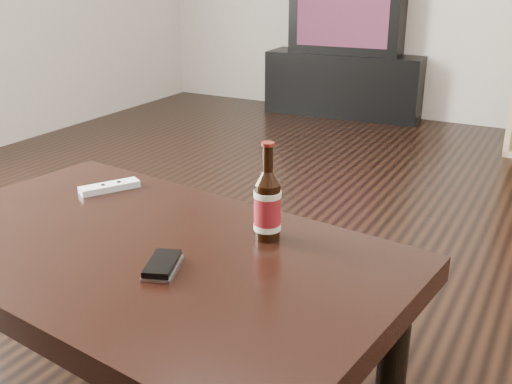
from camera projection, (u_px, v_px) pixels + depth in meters
The scene contains 7 objects.
floor at pixel (298, 352), 1.74m from camera, with size 5.00×6.00×0.01m, color black.
tv_stand at pixel (348, 82), 4.54m from camera, with size 1.14×0.57×0.45m, color black.
tv at pixel (352, 9), 4.35m from camera, with size 0.83×0.55×0.60m.
coffee_table at pixel (144, 267), 1.40m from camera, with size 1.28×0.84×0.45m.
beer_bottle at pixel (267, 206), 1.38m from camera, with size 0.08×0.08×0.23m.
phone at pixel (163, 265), 1.26m from camera, with size 0.10×0.13×0.02m.
remote at pixel (110, 187), 1.71m from camera, with size 0.12×0.17×0.02m.
Camera 1 is at (0.59, -1.35, 1.05)m, focal length 42.00 mm.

